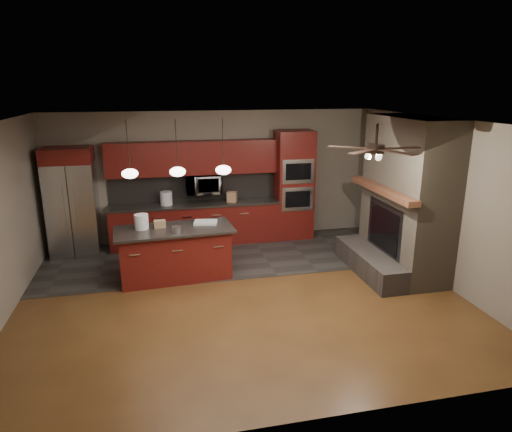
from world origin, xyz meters
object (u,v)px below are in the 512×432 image
object	(u,v)px
refrigerator	(72,202)
counter_bucket	(166,198)
white_bucket	(141,222)
paint_tray	(206,222)
cardboard_box	(160,224)
oven_tower	(294,185)
paint_can	(177,229)
counter_box	(232,197)
kitchen_island	(175,253)
microwave	(204,184)

from	to	relation	value
refrigerator	counter_bucket	bearing A→B (deg)	2.54
white_bucket	paint_tray	size ratio (longest dim) A/B	0.64
refrigerator	cardboard_box	size ratio (longest dim) A/B	11.02
counter_bucket	paint_tray	bearing A→B (deg)	-67.60
oven_tower	cardboard_box	world-z (taller)	oven_tower
paint_can	counter_box	bearing A→B (deg)	56.59
refrigerator	paint_tray	size ratio (longest dim) A/B	5.30
counter_bucket	counter_box	bearing A→B (deg)	-2.07
paint_tray	counter_box	size ratio (longest dim) A/B	1.82
refrigerator	cardboard_box	world-z (taller)	refrigerator
cardboard_box	counter_bucket	distance (m)	1.63
white_bucket	counter_box	bearing A→B (deg)	40.80
paint_can	paint_tray	xyz separation A→B (m)	(0.53, 0.42, -0.03)
kitchen_island	cardboard_box	xyz separation A→B (m)	(-0.24, 0.11, 0.52)
refrigerator	paint_can	xyz separation A→B (m)	(1.94, -1.90, -0.11)
white_bucket	counter_box	size ratio (longest dim) A/B	1.16
kitchen_island	cardboard_box	world-z (taller)	cardboard_box
refrigerator	paint_can	distance (m)	2.71
microwave	cardboard_box	bearing A→B (deg)	-119.81
oven_tower	cardboard_box	bearing A→B (deg)	-151.15
microwave	refrigerator	size ratio (longest dim) A/B	0.34
oven_tower	refrigerator	size ratio (longest dim) A/B	1.10
paint_can	paint_tray	world-z (taller)	paint_can
counter_bucket	counter_box	world-z (taller)	counter_bucket
white_bucket	oven_tower	bearing A→B (deg)	26.88
microwave	counter_box	size ratio (longest dim) A/B	3.26
oven_tower	refrigerator	bearing A→B (deg)	-179.08
paint_can	paint_tray	distance (m)	0.68
oven_tower	kitchen_island	bearing A→B (deg)	-147.30
white_bucket	cardboard_box	bearing A→B (deg)	4.78
white_bucket	cardboard_box	xyz separation A→B (m)	(0.31, 0.03, -0.07)
microwave	cardboard_box	distance (m)	1.96
counter_box	white_bucket	bearing A→B (deg)	-118.83
microwave	refrigerator	bearing A→B (deg)	-177.14
paint_tray	counter_bucket	xyz separation A→B (m)	(-0.64, 1.56, 0.10)
refrigerator	cardboard_box	xyz separation A→B (m)	(1.66, -1.54, -0.10)
white_bucket	paint_can	bearing A→B (deg)	-29.50
counter_box	counter_bucket	bearing A→B (deg)	-161.70
microwave	paint_tray	size ratio (longest dim) A/B	1.79
paint_tray	counter_box	distance (m)	1.68
microwave	cardboard_box	world-z (taller)	microwave
oven_tower	counter_bucket	xyz separation A→B (m)	(-2.77, 0.01, -0.15)
paint_tray	cardboard_box	distance (m)	0.81
paint_tray	counter_bucket	world-z (taller)	counter_bucket
refrigerator	paint_can	bearing A→B (deg)	-44.38
white_bucket	paint_can	xyz separation A→B (m)	(0.58, -0.33, -0.08)
kitchen_island	paint_can	size ratio (longest dim) A/B	13.35
refrigerator	kitchen_island	size ratio (longest dim) A/B	1.04
microwave	refrigerator	world-z (taller)	refrigerator
white_bucket	paint_tray	world-z (taller)	white_bucket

